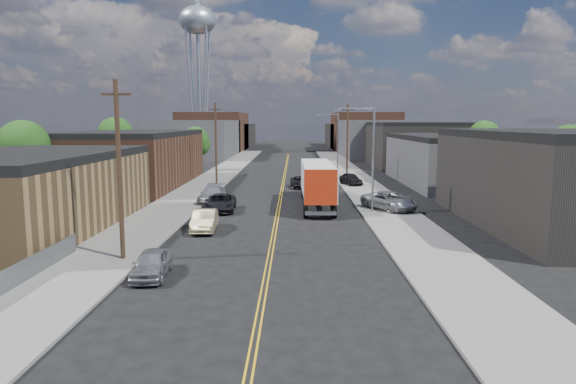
{
  "coord_description": "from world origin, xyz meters",
  "views": [
    {
      "loc": [
        1.39,
        -17.88,
        7.76
      ],
      "look_at": [
        0.94,
        20.23,
        2.5
      ],
      "focal_mm": 32.0,
      "sensor_mm": 36.0,
      "label": 1
    }
  ],
  "objects_px": {
    "car_left_c": "(221,203)",
    "car_right_lot_c": "(351,179)",
    "water_tower": "(198,26)",
    "semi_truck": "(317,180)",
    "car_left_a": "(152,264)",
    "car_left_b": "(205,220)",
    "car_right_lot_a": "(389,201)",
    "car_left_d": "(213,195)",
    "car_ahead_truck": "(301,182)"
  },
  "relations": [
    {
      "from": "car_left_c",
      "to": "car_right_lot_c",
      "type": "distance_m",
      "value": 22.27
    },
    {
      "from": "water_tower",
      "to": "semi_truck",
      "type": "height_order",
      "value": "water_tower"
    },
    {
      "from": "car_left_a",
      "to": "car_left_b",
      "type": "height_order",
      "value": "car_left_b"
    },
    {
      "from": "car_left_b",
      "to": "semi_truck",
      "type": "bearing_deg",
      "value": 50.58
    },
    {
      "from": "car_left_b",
      "to": "car_right_lot_a",
      "type": "height_order",
      "value": "car_right_lot_a"
    },
    {
      "from": "car_left_d",
      "to": "water_tower",
      "type": "bearing_deg",
      "value": 101.03
    },
    {
      "from": "car_left_a",
      "to": "car_right_lot_c",
      "type": "distance_m",
      "value": 39.48
    },
    {
      "from": "car_right_lot_a",
      "to": "semi_truck",
      "type": "bearing_deg",
      "value": 121.4
    },
    {
      "from": "car_left_d",
      "to": "car_ahead_truck",
      "type": "bearing_deg",
      "value": 52.92
    },
    {
      "from": "car_left_a",
      "to": "semi_truck",
      "type": "bearing_deg",
      "value": 64.23
    },
    {
      "from": "water_tower",
      "to": "car_left_c",
      "type": "bearing_deg",
      "value": -78.56
    },
    {
      "from": "water_tower",
      "to": "car_right_lot_a",
      "type": "relative_size",
      "value": 6.68
    },
    {
      "from": "car_left_d",
      "to": "car_ahead_truck",
      "type": "relative_size",
      "value": 1.15
    },
    {
      "from": "car_left_b",
      "to": "car_ahead_truck",
      "type": "relative_size",
      "value": 0.94
    },
    {
      "from": "semi_truck",
      "to": "car_ahead_truck",
      "type": "xyz_separation_m",
      "value": [
        -1.26,
        12.33,
        -1.62
      ]
    },
    {
      "from": "car_left_a",
      "to": "car_right_lot_c",
      "type": "relative_size",
      "value": 0.97
    },
    {
      "from": "semi_truck",
      "to": "car_left_c",
      "type": "bearing_deg",
      "value": -157.46
    },
    {
      "from": "car_left_c",
      "to": "car_left_d",
      "type": "relative_size",
      "value": 0.96
    },
    {
      "from": "water_tower",
      "to": "car_left_a",
      "type": "height_order",
      "value": "water_tower"
    },
    {
      "from": "car_left_c",
      "to": "car_right_lot_c",
      "type": "xyz_separation_m",
      "value": [
        13.27,
        17.89,
        0.12
      ]
    },
    {
      "from": "car_left_b",
      "to": "car_left_d",
      "type": "bearing_deg",
      "value": 92.99
    },
    {
      "from": "car_left_a",
      "to": "car_left_c",
      "type": "distance_m",
      "value": 19.03
    },
    {
      "from": "water_tower",
      "to": "semi_truck",
      "type": "xyz_separation_m",
      "value": [
        25.49,
        -80.33,
        -28.36
      ]
    },
    {
      "from": "car_ahead_truck",
      "to": "car_left_a",
      "type": "bearing_deg",
      "value": -108.59
    },
    {
      "from": "car_ahead_truck",
      "to": "water_tower",
      "type": "bearing_deg",
      "value": 103.87
    },
    {
      "from": "water_tower",
      "to": "car_right_lot_a",
      "type": "bearing_deg",
      "value": -69.29
    },
    {
      "from": "water_tower",
      "to": "car_left_d",
      "type": "xyz_separation_m",
      "value": [
        15.6,
        -79.46,
        -29.84
      ]
    },
    {
      "from": "car_right_lot_c",
      "to": "car_left_a",
      "type": "bearing_deg",
      "value": -127.84
    },
    {
      "from": "car_right_lot_a",
      "to": "car_ahead_truck",
      "type": "distance_m",
      "value": 17.42
    },
    {
      "from": "car_left_c",
      "to": "water_tower",
      "type": "bearing_deg",
      "value": 98.39
    },
    {
      "from": "car_ahead_truck",
      "to": "car_left_c",
      "type": "bearing_deg",
      "value": -120.08
    },
    {
      "from": "car_left_d",
      "to": "car_left_b",
      "type": "bearing_deg",
      "value": -83.71
    },
    {
      "from": "car_left_c",
      "to": "car_right_lot_c",
      "type": "relative_size",
      "value": 1.27
    },
    {
      "from": "water_tower",
      "to": "car_left_b",
      "type": "distance_m",
      "value": 98.22
    },
    {
      "from": "water_tower",
      "to": "car_right_lot_c",
      "type": "xyz_separation_m",
      "value": [
        30.27,
        -66.11,
        -29.78
      ]
    },
    {
      "from": "semi_truck",
      "to": "water_tower",
      "type": "bearing_deg",
      "value": 106.77
    },
    {
      "from": "water_tower",
      "to": "car_ahead_truck",
      "type": "distance_m",
      "value": 78.17
    },
    {
      "from": "semi_truck",
      "to": "car_right_lot_a",
      "type": "distance_m",
      "value": 7.2
    },
    {
      "from": "car_right_lot_a",
      "to": "car_left_c",
      "type": "bearing_deg",
      "value": 151.36
    },
    {
      "from": "car_left_b",
      "to": "car_left_d",
      "type": "xyz_separation_m",
      "value": [
        -1.4,
        12.54,
        0.06
      ]
    },
    {
      "from": "car_left_b",
      "to": "car_left_c",
      "type": "distance_m",
      "value": 8.0
    },
    {
      "from": "car_right_lot_a",
      "to": "car_ahead_truck",
      "type": "height_order",
      "value": "car_right_lot_a"
    },
    {
      "from": "car_left_b",
      "to": "car_right_lot_c",
      "type": "xyz_separation_m",
      "value": [
        13.27,
        25.89,
        0.12
      ]
    },
    {
      "from": "car_left_a",
      "to": "car_left_d",
      "type": "bearing_deg",
      "value": 87.97
    },
    {
      "from": "car_left_b",
      "to": "car_right_lot_c",
      "type": "bearing_deg",
      "value": 59.49
    },
    {
      "from": "car_left_b",
      "to": "car_right_lot_c",
      "type": "relative_size",
      "value": 1.08
    },
    {
      "from": "car_left_d",
      "to": "car_right_lot_a",
      "type": "xyz_separation_m",
      "value": [
        16.07,
        -4.3,
        0.11
      ]
    },
    {
      "from": "semi_truck",
      "to": "car_right_lot_a",
      "type": "xyz_separation_m",
      "value": [
        6.18,
        -3.43,
        -1.37
      ]
    },
    {
      "from": "car_left_b",
      "to": "car_left_c",
      "type": "height_order",
      "value": "car_left_b"
    },
    {
      "from": "car_right_lot_a",
      "to": "car_left_a",
      "type": "bearing_deg",
      "value": -158.27
    }
  ]
}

